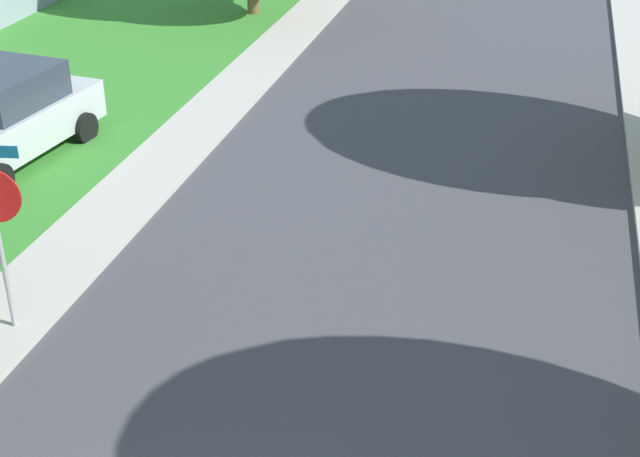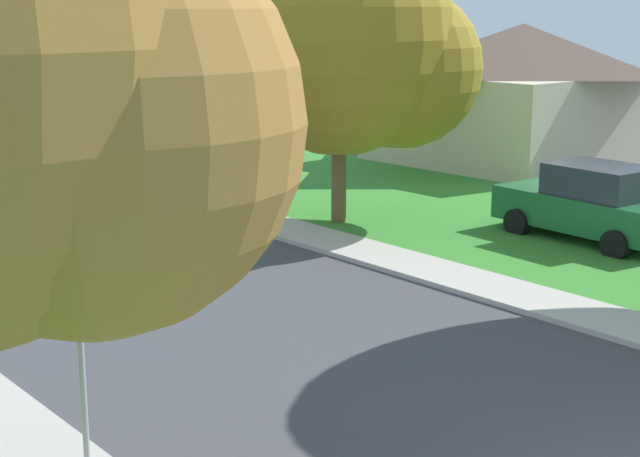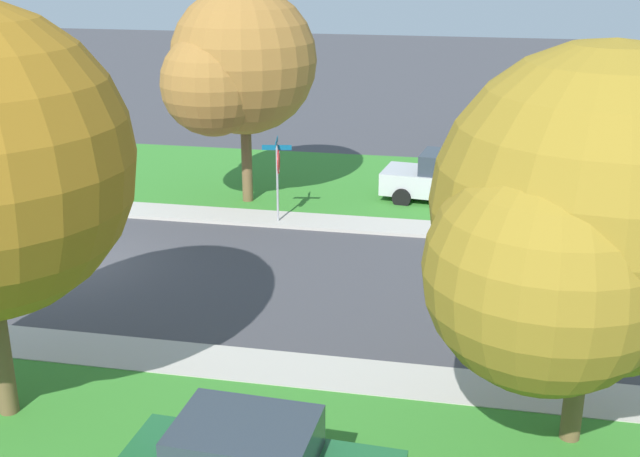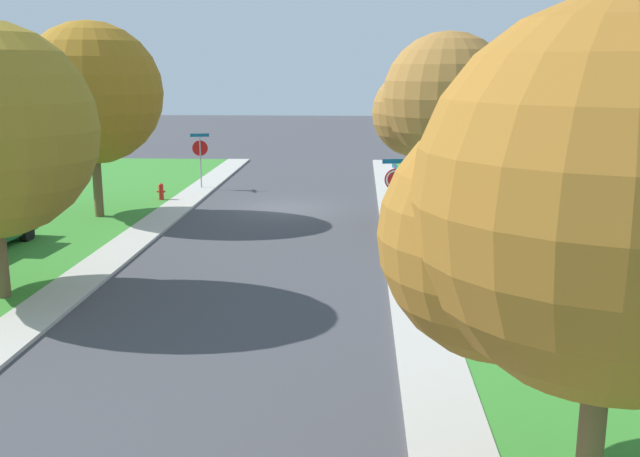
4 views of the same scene
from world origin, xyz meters
name	(u,v)px [view 4 (image 4 of 4)]	position (x,y,z in m)	size (l,w,h in m)	color
ground_plane	(286,208)	(0.00, 0.00, 0.00)	(120.00, 120.00, 0.00)	#424247
sidewalk_east	(70,288)	(4.70, 12.00, 0.05)	(1.40, 56.00, 0.10)	#B7B2A8
sidewalk_west	(415,294)	(-4.70, 12.00, 0.05)	(1.40, 56.00, 0.10)	#B7B2A8
lawn_west	(595,298)	(-9.40, 12.00, 0.04)	(8.00, 56.00, 0.08)	#38842D
stop_sign_near_corner	(200,151)	(4.70, -4.69, 1.89)	(0.90, 0.90, 2.77)	#9E9EA3
stop_sign_far_corner	(395,184)	(-4.43, 4.87, 1.89)	(0.91, 0.91, 2.77)	#9E9EA3
car_silver_behind_trees	(515,248)	(-7.67, 10.02, 0.87)	(2.42, 4.49, 1.76)	silver
tree_across_left	(86,98)	(7.60, 2.30, 4.79)	(5.92, 5.51, 7.72)	brown
tree_sidewalk_near	(583,211)	(-6.07, 21.17, 4.15)	(5.49, 5.11, 6.88)	brown
tree_sidewalk_far	(439,102)	(-6.10, 3.10, 4.70)	(5.15, 4.79, 7.26)	brown
fire_hydrant	(161,192)	(5.80, -1.30, 0.44)	(0.38, 0.22, 0.83)	red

